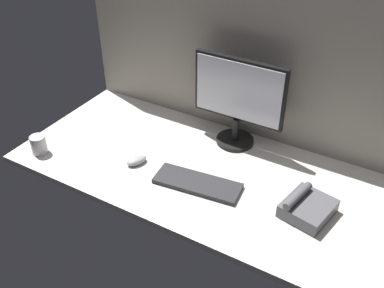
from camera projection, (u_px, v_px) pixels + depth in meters
ground_plane at (216, 173)px, 194.30cm from camera, size 180.00×80.00×3.00cm
cubicle_wall_back at (256, 62)px, 198.39cm from camera, size 180.00×5.00×74.28cm
monitor at (238, 98)px, 198.35cm from camera, size 43.87×18.00×42.78cm
keyboard at (198, 183)px, 184.97cm from camera, size 38.29×17.34×2.00cm
mouse at (137, 160)px, 196.83cm from camera, size 8.99×11.04×3.40cm
mug_steel at (39, 145)px, 202.23cm from camera, size 7.19×7.19×8.76cm
desk_phone at (307, 207)px, 169.94cm from camera, size 20.42×21.99×8.80cm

